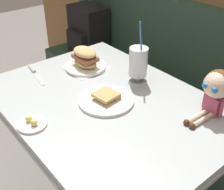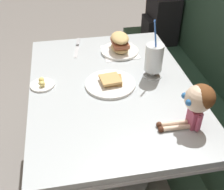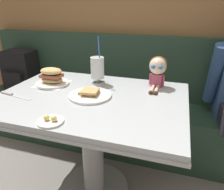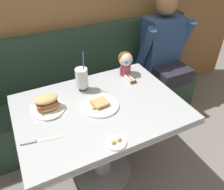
# 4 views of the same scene
# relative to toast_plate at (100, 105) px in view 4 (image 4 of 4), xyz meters

# --- Properties ---
(ground_plane) EXTENTS (8.00, 8.00, 0.00)m
(ground_plane) POSITION_rel_toast_plate_xyz_m (0.00, -0.18, -0.75)
(ground_plane) COLOR gray
(wood_panel_wall) EXTENTS (4.40, 0.08, 2.40)m
(wood_panel_wall) POSITION_rel_toast_plate_xyz_m (0.00, 0.87, 0.45)
(wood_panel_wall) COLOR olive
(wood_panel_wall) RESTS_ON ground
(booth_bench) EXTENTS (2.60, 0.48, 1.00)m
(booth_bench) POSITION_rel_toast_plate_xyz_m (0.00, 0.63, -0.42)
(booth_bench) COLOR #233D2D
(booth_bench) RESTS_ON ground
(diner_table) EXTENTS (1.11, 0.81, 0.74)m
(diner_table) POSITION_rel_toast_plate_xyz_m (0.00, 0.00, -0.21)
(diner_table) COLOR #B2BCC1
(diner_table) RESTS_ON ground
(toast_plate) EXTENTS (0.25, 0.25, 0.04)m
(toast_plate) POSITION_rel_toast_plate_xyz_m (0.00, 0.00, 0.00)
(toast_plate) COLOR white
(toast_plate) RESTS_ON diner_table
(milkshake_glass) EXTENTS (0.10, 0.10, 0.32)m
(milkshake_glass) POSITION_rel_toast_plate_xyz_m (-0.04, 0.23, 0.09)
(milkshake_glass) COLOR silver
(milkshake_glass) RESTS_ON diner_table
(sandwich_plate) EXTENTS (0.22, 0.22, 0.12)m
(sandwich_plate) POSITION_rel_toast_plate_xyz_m (-0.32, 0.11, 0.03)
(sandwich_plate) COLOR white
(sandwich_plate) RESTS_ON diner_table
(butter_saucer) EXTENTS (0.12, 0.12, 0.04)m
(butter_saucer) POSITION_rel_toast_plate_xyz_m (-0.05, -0.33, -0.00)
(butter_saucer) COLOR white
(butter_saucer) RESTS_ON diner_table
(butter_knife) EXTENTS (0.23, 0.06, 0.01)m
(butter_knife) POSITION_rel_toast_plate_xyz_m (-0.46, -0.12, -0.01)
(butter_knife) COLOR silver
(butter_knife) RESTS_ON diner_table
(seated_doll) EXTENTS (0.11, 0.22, 0.20)m
(seated_doll) POSITION_rel_toast_plate_xyz_m (0.35, 0.28, 0.12)
(seated_doll) COLOR #B74C6B
(seated_doll) RESTS_ON diner_table
(diner_patron) EXTENTS (0.55, 0.48, 0.81)m
(diner_patron) POSITION_rel_toast_plate_xyz_m (0.96, 0.58, -0.01)
(diner_patron) COLOR #2D4C7F
(diner_patron) RESTS_ON booth_bench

